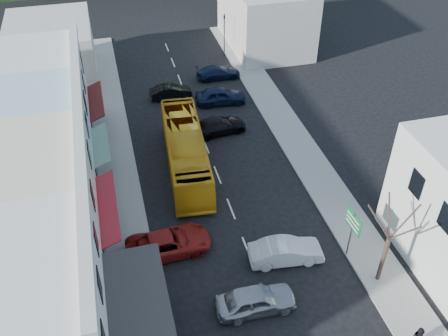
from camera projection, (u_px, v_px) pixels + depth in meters
ground at (247, 249)px, 32.73m from camera, size 120.00×120.00×0.00m
sidewalk_left at (118, 174)px, 38.80m from camera, size 3.00×52.00×0.15m
sidewalk_right at (299, 145)px, 41.77m from camera, size 3.00×52.00×0.15m
shopfront_row at (37, 186)px, 31.59m from camera, size 8.25×30.00×8.00m
distant_block_left at (52, 53)px, 49.03m from camera, size 8.00×10.00×6.00m
distant_block_right at (265, 15)px, 55.55m from camera, size 8.00×12.00×7.00m
bus at (186, 152)px, 38.56m from camera, size 3.38×11.76×3.10m
car_silver at (256, 301)px, 28.63m from camera, size 4.43×1.87×1.40m
car_white at (286, 252)px, 31.56m from camera, size 4.56×2.22×1.40m
car_red at (169, 244)px, 32.15m from camera, size 4.72×2.20×1.40m
car_black_near at (218, 126)px, 42.99m from camera, size 4.70×2.41×1.40m
car_navy_mid at (221, 97)px, 46.87m from camera, size 4.55×2.20×1.40m
car_black_far at (171, 91)px, 47.73m from camera, size 4.47×1.98×1.40m
car_navy_far at (218, 72)px, 50.82m from camera, size 4.50×1.85×1.40m
pedestrian_left at (123, 260)px, 30.65m from camera, size 0.43×0.62×1.70m
direction_sign at (351, 235)px, 31.15m from camera, size 0.36×1.71×3.76m
street_tree at (389, 239)px, 28.49m from camera, size 3.10×3.10×7.24m
traffic_signal at (224, 35)px, 53.84m from camera, size 0.78×1.11×4.80m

